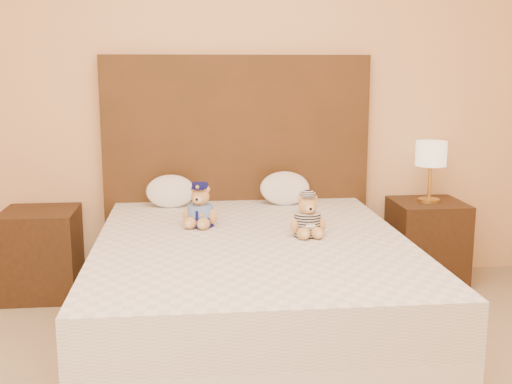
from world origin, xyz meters
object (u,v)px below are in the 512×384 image
bed (252,289)px  nightstand_left (42,253)px  lamp (431,157)px  teddy_police (200,205)px  pillow_right (285,187)px  nightstand_right (426,242)px  pillow_left (171,190)px  teddy_prisoner (307,215)px

bed → nightstand_left: bearing=147.4°
lamp → bed: bearing=-147.4°
bed → lamp: size_ratio=5.00×
lamp → teddy_police: 1.60m
nightstand_left → pillow_right: size_ratio=1.71×
teddy_police → pillow_right: 0.77m
bed → nightstand_right: 1.48m
nightstand_right → pillow_right: bearing=178.2°
nightstand_right → pillow_right: (-0.95, 0.03, 0.39)m
lamp → pillow_left: bearing=179.0°
nightstand_left → nightstand_right: bearing=0.0°
teddy_police → pillow_right: size_ratio=0.75×
nightstand_right → nightstand_left: bearing=180.0°
teddy_prisoner → pillow_right: 0.80m
nightstand_left → nightstand_right: same height
nightstand_left → lamp: (2.50, 0.00, 0.57)m
nightstand_left → pillow_left: (0.81, 0.03, 0.38)m
teddy_prisoner → pillow_right: (0.00, 0.80, 0.00)m
nightstand_right → pillow_right: size_ratio=1.71×
nightstand_left → lamp: bearing=0.0°
teddy_prisoner → pillow_left: (-0.73, 0.80, -0.00)m
nightstand_left → nightstand_right: size_ratio=1.00×
lamp → pillow_left: (-1.69, 0.03, -0.19)m
bed → teddy_prisoner: (0.29, 0.03, 0.39)m
nightstand_right → lamp: 0.57m
bed → pillow_right: (0.30, 0.83, 0.39)m
bed → nightstand_left: (-1.25, 0.80, -0.00)m
lamp → pillow_right: 0.97m
pillow_left → nightstand_left: bearing=-177.9°
bed → nightstand_right: bearing=32.6°
bed → pillow_right: 0.96m
lamp → pillow_left: size_ratio=1.29×
nightstand_right → lamp: bearing=180.0°
bed → nightstand_left: size_ratio=3.64×
teddy_police → pillow_left: bearing=127.2°
nightstand_right → teddy_prisoner: bearing=-141.0°
nightstand_left → pillow_left: 0.90m
nightstand_right → teddy_police: size_ratio=2.27×
nightstand_left → teddy_police: 1.18m
nightstand_left → teddy_police: size_ratio=2.27×
nightstand_right → teddy_police: (-1.51, -0.51, 0.40)m
nightstand_right → pillow_left: size_ratio=1.78×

